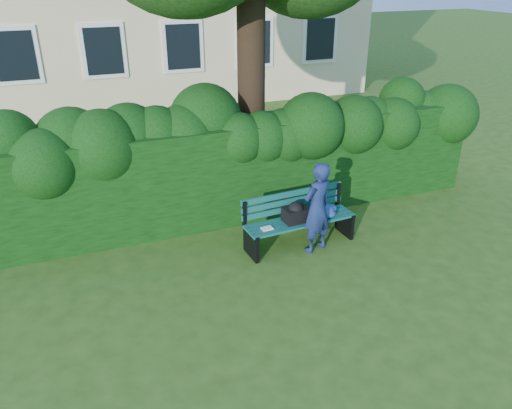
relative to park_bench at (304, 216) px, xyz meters
name	(u,v)px	position (x,y,z in m)	size (l,w,h in m)	color
ground	(270,276)	(-0.92, -0.76, -0.50)	(80.00, 80.00, 0.00)	#2D4C16
hedge	(224,172)	(-0.92, 1.44, 0.40)	(10.00, 1.00, 1.80)	black
park_bench	(304,216)	(0.00, 0.00, 0.00)	(1.93, 0.68, 0.89)	#0F4B45
man_reading	(317,208)	(0.09, -0.29, 0.27)	(0.56, 0.37, 1.55)	navy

